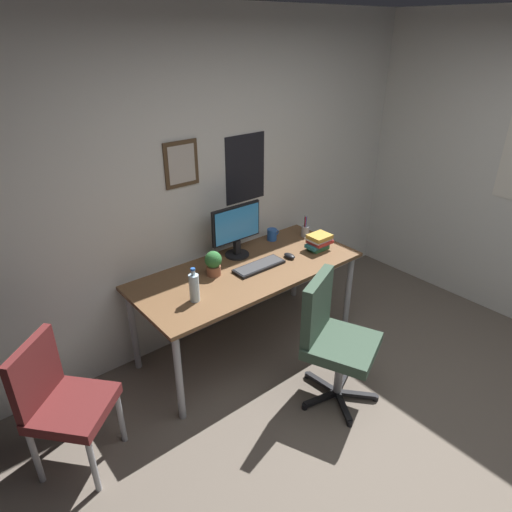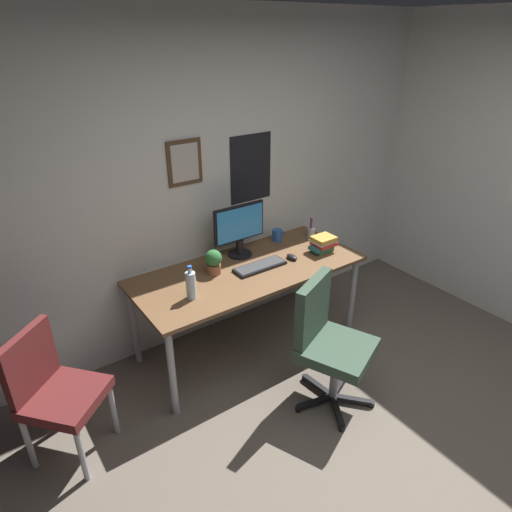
# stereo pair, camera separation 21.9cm
# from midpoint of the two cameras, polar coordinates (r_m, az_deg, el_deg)

# --- Properties ---
(ground_plane) EXTENTS (5.28, 5.28, 0.00)m
(ground_plane) POSITION_cam_midpoint_polar(r_m,az_deg,el_deg) (3.15, 21.54, -25.72)
(ground_plane) COLOR #60564C
(wall_back) EXTENTS (4.40, 0.10, 2.60)m
(wall_back) POSITION_cam_midpoint_polar(r_m,az_deg,el_deg) (3.67, -3.16, 9.18)
(wall_back) COLOR silver
(wall_back) RESTS_ON ground_plane
(desk) EXTENTS (1.83, 0.80, 0.74)m
(desk) POSITION_cam_midpoint_polar(r_m,az_deg,el_deg) (3.54, 0.84, -2.56)
(desk) COLOR brown
(desk) RESTS_ON ground_plane
(office_chair) EXTENTS (0.60, 0.61, 0.95)m
(office_chair) POSITION_cam_midpoint_polar(r_m,az_deg,el_deg) (3.17, 11.05, -10.25)
(office_chair) COLOR #334738
(office_chair) RESTS_ON ground_plane
(side_chair) EXTENTS (0.59, 0.59, 0.88)m
(side_chair) POSITION_cam_midpoint_polar(r_m,az_deg,el_deg) (3.00, -22.42, -15.29)
(side_chair) COLOR #591E1E
(side_chair) RESTS_ON ground_plane
(monitor) EXTENTS (0.46, 0.20, 0.43)m
(monitor) POSITION_cam_midpoint_polar(r_m,az_deg,el_deg) (3.62, -0.41, 3.53)
(monitor) COLOR black
(monitor) RESTS_ON desk
(keyboard) EXTENTS (0.43, 0.15, 0.03)m
(keyboard) POSITION_cam_midpoint_polar(r_m,az_deg,el_deg) (3.52, 2.29, -1.34)
(keyboard) COLOR black
(keyboard) RESTS_ON desk
(computer_mouse) EXTENTS (0.06, 0.11, 0.04)m
(computer_mouse) POSITION_cam_midpoint_polar(r_m,az_deg,el_deg) (3.67, 6.30, -0.16)
(computer_mouse) COLOR black
(computer_mouse) RESTS_ON desk
(water_bottle) EXTENTS (0.07, 0.07, 0.25)m
(water_bottle) POSITION_cam_midpoint_polar(r_m,az_deg,el_deg) (3.10, -6.29, -3.70)
(water_bottle) COLOR silver
(water_bottle) RESTS_ON desk
(coffee_mug_near) EXTENTS (0.12, 0.08, 0.10)m
(coffee_mug_near) POSITION_cam_midpoint_polar(r_m,az_deg,el_deg) (3.97, 4.29, 2.66)
(coffee_mug_near) COLOR #2659B2
(coffee_mug_near) RESTS_ON desk
(potted_plant) EXTENTS (0.13, 0.13, 0.20)m
(potted_plant) POSITION_cam_midpoint_polar(r_m,az_deg,el_deg) (3.40, -3.60, -0.67)
(potted_plant) COLOR brown
(potted_plant) RESTS_ON desk
(pen_cup) EXTENTS (0.07, 0.07, 0.20)m
(pen_cup) POSITION_cam_midpoint_polar(r_m,az_deg,el_deg) (4.05, 8.57, 3.00)
(pen_cup) COLOR #9EA0A5
(pen_cup) RESTS_ON desk
(book_stack_left) EXTENTS (0.21, 0.17, 0.14)m
(book_stack_left) POSITION_cam_midpoint_polar(r_m,az_deg,el_deg) (3.81, 10.15, 1.55)
(book_stack_left) COLOR #33723F
(book_stack_left) RESTS_ON desk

